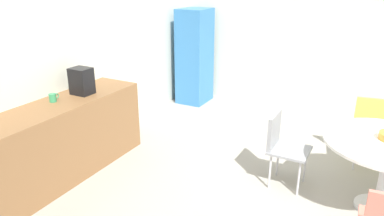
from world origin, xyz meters
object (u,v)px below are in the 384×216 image
object	(u,v)px
locker_cabinet	(195,57)
chair_yellow	(371,124)
chair_gray	(281,142)
mug_white	(53,98)
coffee_maker	(82,81)

from	to	relation	value
locker_cabinet	chair_yellow	world-z (taller)	locker_cabinet
locker_cabinet	chair_yellow	distance (m)	3.24
chair_gray	mug_white	xyz separation A→B (m)	(-0.99, 2.38, 0.43)
chair_gray	coffee_maker	world-z (taller)	coffee_maker
locker_cabinet	chair_gray	world-z (taller)	locker_cabinet
mug_white	chair_gray	bearing A→B (deg)	-67.51
coffee_maker	chair_gray	bearing A→B (deg)	-75.09
locker_cabinet	coffee_maker	bearing A→B (deg)	177.89
mug_white	chair_yellow	bearing A→B (deg)	-58.23
chair_gray	coffee_maker	distance (m)	2.43
chair_gray	coffee_maker	bearing A→B (deg)	104.91
coffee_maker	chair_yellow	bearing A→B (deg)	-62.67
locker_cabinet	mug_white	world-z (taller)	locker_cabinet
chair_gray	locker_cabinet	bearing A→B (deg)	46.25
chair_yellow	coffee_maker	distance (m)	3.57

